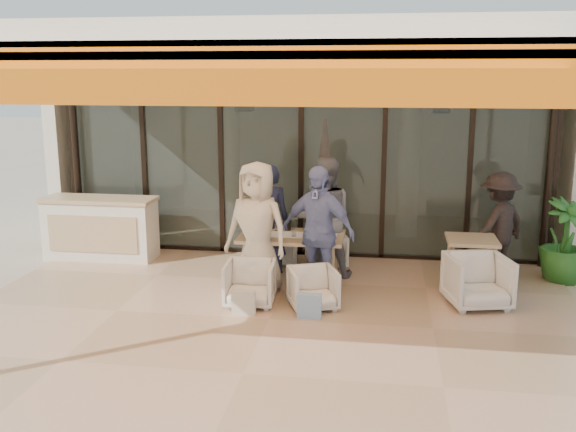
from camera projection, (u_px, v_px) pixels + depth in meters
name	position (u px, v px, depth m)	size (l,w,h in m)	color
ground	(269.00, 321.00, 8.00)	(70.00, 70.00, 0.00)	#C6B293
terrace_floor	(269.00, 321.00, 8.00)	(8.00, 6.00, 0.01)	tan
terrace_structure	(263.00, 52.00, 7.04)	(8.00, 6.00, 3.40)	silver
glass_storefront	(301.00, 162.00, 10.55)	(8.08, 0.10, 3.20)	#9EADA3
interior_block	(317.00, 115.00, 12.64)	(9.05, 3.62, 3.52)	silver
host_counter	(100.00, 228.00, 10.57)	(1.85, 0.65, 1.04)	silver
dining_table	(291.00, 239.00, 9.26)	(1.50, 0.90, 0.93)	tan
chair_far_left	(274.00, 246.00, 10.31)	(0.60, 0.56, 0.62)	white
chair_far_right	(326.00, 248.00, 10.19)	(0.59, 0.55, 0.61)	white
chair_near_left	(250.00, 282.00, 8.47)	(0.64, 0.60, 0.66)	white
chair_near_right	(313.00, 287.00, 8.36)	(0.59, 0.55, 0.61)	white
diner_navy	(269.00, 220.00, 9.71)	(0.62, 0.41, 1.71)	#1A1D3A
diner_grey	(324.00, 218.00, 9.58)	(0.89, 0.69, 1.83)	slate
diner_cream	(257.00, 229.00, 8.83)	(0.91, 0.59, 1.86)	beige
diner_periwinkle	(318.00, 232.00, 8.71)	(1.07, 0.45, 1.83)	#676FAC
tote_bag_cream	(244.00, 303.00, 8.12)	(0.30, 0.10, 0.34)	silver
tote_bag_blue	(309.00, 307.00, 8.00)	(0.30, 0.10, 0.34)	#99BFD8
side_table	(472.00, 246.00, 9.08)	(0.70, 0.70, 0.74)	tan
side_chair	(478.00, 279.00, 8.41)	(0.75, 0.70, 0.77)	white
standing_woman	(499.00, 225.00, 9.61)	(1.03, 0.59, 1.60)	black
potted_palm	(564.00, 241.00, 9.40)	(0.70, 0.70, 1.24)	#1E5919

